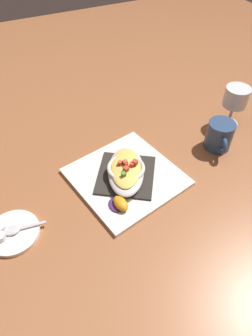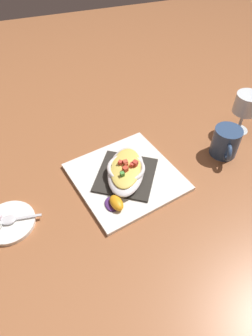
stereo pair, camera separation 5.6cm
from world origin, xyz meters
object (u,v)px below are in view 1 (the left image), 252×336
at_px(spoon, 14,230).
at_px(creamer_cup_1, 1,237).
at_px(orange_garnish, 120,204).
at_px(coffee_mug, 219,137).
at_px(square_plate, 126,177).
at_px(stemmed_glass, 236,99).
at_px(gratin_dish, 126,169).
at_px(creamer_cup_0, 0,228).
at_px(creamer_saucer, 13,233).

relative_size(spoon, creamer_cup_1, 4.11).
relative_size(orange_garnish, creamer_cup_1, 2.42).
bearing_deg(coffee_mug, spoon, -176.01).
xyz_separation_m(square_plate, spoon, (-0.31, -0.05, 0.01)).
height_order(orange_garnish, stemmed_glass, stemmed_glass).
relative_size(gratin_dish, creamer_cup_1, 8.63).
distance_m(orange_garnish, stemmed_glass, 0.51).
height_order(coffee_mug, creamer_cup_0, coffee_mug).
xyz_separation_m(square_plate, stemmed_glass, (0.42, 0.08, 0.09)).
xyz_separation_m(square_plate, creamer_cup_1, (-0.34, -0.05, 0.01)).
xyz_separation_m(gratin_dish, coffee_mug, (0.31, -0.00, 0.00)).
bearing_deg(coffee_mug, stemmed_glass, 35.95).
bearing_deg(creamer_cup_1, coffee_mug, 4.49).
height_order(coffee_mug, stemmed_glass, stemmed_glass).
distance_m(square_plate, creamer_cup_1, 0.35).
bearing_deg(square_plate, coffee_mug, -0.45).
relative_size(coffee_mug, creamer_saucer, 0.85).
distance_m(gratin_dish, creamer_cup_0, 0.34).
xyz_separation_m(coffee_mug, spoon, (-0.62, -0.04, -0.02)).
bearing_deg(spoon, creamer_saucer, 171.81).
relative_size(creamer_cup_0, creamer_cup_1, 1.00).
distance_m(square_plate, coffee_mug, 0.31).
height_order(coffee_mug, spoon, coffee_mug).
height_order(gratin_dish, coffee_mug, coffee_mug).
relative_size(square_plate, gratin_dish, 1.30).
relative_size(creamer_saucer, creamer_cup_1, 5.20).
bearing_deg(coffee_mug, creamer_cup_1, -175.51).
xyz_separation_m(square_plate, creamer_cup_0, (-0.34, -0.03, 0.01)).
bearing_deg(spoon, gratin_dish, 8.31).
height_order(gratin_dish, creamer_cup_0, gratin_dish).
distance_m(coffee_mug, creamer_cup_0, 0.65).
xyz_separation_m(coffee_mug, creamer_cup_0, (-0.65, -0.03, -0.02)).
relative_size(stemmed_glass, creamer_saucer, 1.07).
bearing_deg(creamer_saucer, gratin_dish, 8.08).
distance_m(gratin_dish, creamer_saucer, 0.32).
distance_m(gratin_dish, coffee_mug, 0.31).
distance_m(stemmed_glass, creamer_saucer, 0.75).
bearing_deg(stemmed_glass, creamer_saucer, -170.63).
xyz_separation_m(creamer_saucer, spoon, (0.00, -0.00, 0.01)).
xyz_separation_m(spoon, creamer_cup_1, (-0.03, -0.01, 0.00)).
distance_m(square_plate, stemmed_glass, 0.43).
xyz_separation_m(stemmed_glass, creamer_cup_0, (-0.76, -0.11, -0.08)).
distance_m(gratin_dish, orange_garnish, 0.11).
relative_size(orange_garnish, coffee_mug, 0.55).
bearing_deg(coffee_mug, gratin_dish, 179.56).
distance_m(gratin_dish, spoon, 0.32).
distance_m(stemmed_glass, creamer_cup_1, 0.77).
xyz_separation_m(stemmed_glass, creamer_cup_1, (-0.76, -0.13, -0.08)).
xyz_separation_m(coffee_mug, stemmed_glass, (0.11, 0.08, 0.06)).
bearing_deg(creamer_cup_1, spoon, 14.12).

